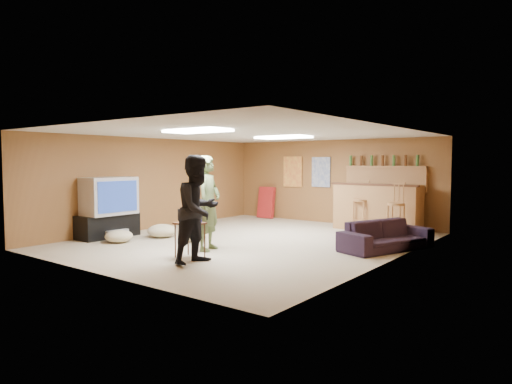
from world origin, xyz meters
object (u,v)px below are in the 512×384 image
Objects in this scene: tv_body at (109,196)px; person_olive at (208,203)px; sofa at (386,236)px; tray_table at (190,240)px; person_black at (198,209)px; bar_counter at (377,207)px.

tv_body is 0.63× the size of person_olive.
tray_table reaches higher than sofa.
person_black is (0.62, -0.89, -0.00)m from person_olive.
tv_body is 2.93m from tray_table.
bar_counter is 4.45m from person_olive.
tray_table is (-2.39, -2.68, 0.03)m from sofa.
person_olive is (2.63, 0.28, -0.03)m from tv_body.
person_olive is 1.08m from person_black.
person_black is at bearing -10.57° from tv_body.
person_black reaches higher than bar_counter.
person_olive reaches higher than person_black.
person_black is at bearing -163.24° from person_olive.
sofa is at bearing 23.56° from tv_body.
sofa is 3.59m from tray_table.
person_olive is (-1.52, -4.17, 0.32)m from bar_counter.
person_olive is at bearing 34.74° from person_black.
bar_counter is 3.32× the size of tray_table.
sofa is 3.06× the size of tray_table.
bar_counter is 2.44m from sofa.
tv_body is 3.31m from person_black.
person_olive is 0.91m from tray_table.
person_black is 2.89× the size of tray_table.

